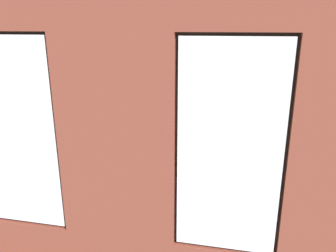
{
  "coord_description": "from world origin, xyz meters",
  "views": [
    {
      "loc": [
        -1.13,
        5.54,
        2.74
      ],
      "look_at": [
        -0.03,
        0.4,
        1.11
      ],
      "focal_mm": 35.0,
      "sensor_mm": 36.0,
      "label": 1
    }
  ],
  "objects_px": {
    "table_plant_small": "(166,151)",
    "remote_gray": "(194,157)",
    "couch_by_window": "(110,218)",
    "media_console": "(31,158)",
    "potted_plant_by_left_couch": "(278,149)",
    "coffee_table": "(174,162)",
    "potted_plant_foreground_right": "(94,109)",
    "tv_flatscreen": "(27,126)",
    "couch_left": "(314,186)",
    "cup_ceramic": "(174,157)",
    "potted_plant_mid_room_small": "(220,147)",
    "candle_jar": "(151,157)",
    "remote_silver": "(178,162)",
    "potted_plant_corner_near_left": "(298,128)"
  },
  "relations": [
    {
      "from": "table_plant_small",
      "to": "remote_gray",
      "type": "height_order",
      "value": "table_plant_small"
    },
    {
      "from": "couch_by_window",
      "to": "media_console",
      "type": "xyz_separation_m",
      "value": [
        2.36,
        -1.77,
        -0.08
      ]
    },
    {
      "from": "couch_left",
      "to": "remote_silver",
      "type": "distance_m",
      "value": 2.22
    },
    {
      "from": "media_console",
      "to": "potted_plant_mid_room_small",
      "type": "xyz_separation_m",
      "value": [
        -3.62,
        -0.77,
        0.23
      ]
    },
    {
      "from": "couch_left",
      "to": "cup_ceramic",
      "type": "xyz_separation_m",
      "value": [
        2.3,
        -0.31,
        0.15
      ]
    },
    {
      "from": "tv_flatscreen",
      "to": "couch_by_window",
      "type": "bearing_deg",
      "value": 143.15
    },
    {
      "from": "remote_silver",
      "to": "remote_gray",
      "type": "bearing_deg",
      "value": -173.8
    },
    {
      "from": "potted_plant_mid_room_small",
      "to": "potted_plant_foreground_right",
      "type": "relative_size",
      "value": 0.62
    },
    {
      "from": "media_console",
      "to": "tv_flatscreen",
      "type": "height_order",
      "value": "tv_flatscreen"
    },
    {
      "from": "remote_gray",
      "to": "potted_plant_corner_near_left",
      "type": "xyz_separation_m",
      "value": [
        -2.11,
        -2.16,
        0.02
      ]
    },
    {
      "from": "couch_left",
      "to": "potted_plant_mid_room_small",
      "type": "relative_size",
      "value": 2.88
    },
    {
      "from": "remote_gray",
      "to": "potted_plant_mid_room_small",
      "type": "bearing_deg",
      "value": 119.37
    },
    {
      "from": "cup_ceramic",
      "to": "remote_gray",
      "type": "relative_size",
      "value": 0.52
    },
    {
      "from": "candle_jar",
      "to": "tv_flatscreen",
      "type": "bearing_deg",
      "value": -1.75
    },
    {
      "from": "tv_flatscreen",
      "to": "potted_plant_mid_room_small",
      "type": "height_order",
      "value": "tv_flatscreen"
    },
    {
      "from": "table_plant_small",
      "to": "remote_silver",
      "type": "bearing_deg",
      "value": 136.26
    },
    {
      "from": "coffee_table",
      "to": "potted_plant_mid_room_small",
      "type": "height_order",
      "value": "potted_plant_mid_room_small"
    },
    {
      "from": "remote_silver",
      "to": "potted_plant_foreground_right",
      "type": "bearing_deg",
      "value": -84.47
    },
    {
      "from": "cup_ceramic",
      "to": "potted_plant_by_left_couch",
      "type": "bearing_deg",
      "value": -149.85
    },
    {
      "from": "couch_by_window",
      "to": "cup_ceramic",
      "type": "distance_m",
      "value": 1.89
    },
    {
      "from": "couch_by_window",
      "to": "potted_plant_by_left_couch",
      "type": "xyz_separation_m",
      "value": [
        -2.39,
        -2.93,
        0.05
      ]
    },
    {
      "from": "couch_by_window",
      "to": "media_console",
      "type": "relative_size",
      "value": 2.13
    },
    {
      "from": "coffee_table",
      "to": "potted_plant_by_left_couch",
      "type": "xyz_separation_m",
      "value": [
        -1.9,
        -1.11,
        -0.01
      ]
    },
    {
      "from": "candle_jar",
      "to": "potted_plant_mid_room_small",
      "type": "xyz_separation_m",
      "value": [
        -1.15,
        -0.84,
        -0.03
      ]
    },
    {
      "from": "coffee_table",
      "to": "tv_flatscreen",
      "type": "bearing_deg",
      "value": 1.13
    },
    {
      "from": "cup_ceramic",
      "to": "candle_jar",
      "type": "bearing_deg",
      "value": 19.19
    },
    {
      "from": "candle_jar",
      "to": "potted_plant_by_left_couch",
      "type": "relative_size",
      "value": 0.22
    },
    {
      "from": "couch_by_window",
      "to": "coffee_table",
      "type": "bearing_deg",
      "value": -104.86
    },
    {
      "from": "couch_left",
      "to": "remote_gray",
      "type": "xyz_separation_m",
      "value": [
        1.96,
        -0.47,
        0.12
      ]
    },
    {
      "from": "media_console",
      "to": "potted_plant_foreground_right",
      "type": "height_order",
      "value": "potted_plant_foreground_right"
    },
    {
      "from": "couch_left",
      "to": "potted_plant_by_left_couch",
      "type": "relative_size",
      "value": 3.43
    },
    {
      "from": "table_plant_small",
      "to": "tv_flatscreen",
      "type": "height_order",
      "value": "tv_flatscreen"
    },
    {
      "from": "couch_left",
      "to": "tv_flatscreen",
      "type": "relative_size",
      "value": 1.66
    },
    {
      "from": "remote_silver",
      "to": "potted_plant_corner_near_left",
      "type": "height_order",
      "value": "potted_plant_corner_near_left"
    },
    {
      "from": "couch_by_window",
      "to": "media_console",
      "type": "height_order",
      "value": "couch_by_window"
    },
    {
      "from": "couch_by_window",
      "to": "potted_plant_foreground_right",
      "type": "xyz_separation_m",
      "value": [
        2.06,
        -4.08,
        0.34
      ]
    },
    {
      "from": "remote_silver",
      "to": "media_console",
      "type": "relative_size",
      "value": 0.19
    },
    {
      "from": "couch_left",
      "to": "potted_plant_mid_room_small",
      "type": "height_order",
      "value": "couch_left"
    },
    {
      "from": "media_console",
      "to": "potted_plant_by_left_couch",
      "type": "xyz_separation_m",
      "value": [
        -4.75,
        -1.17,
        0.13
      ]
    },
    {
      "from": "couch_by_window",
      "to": "cup_ceramic",
      "type": "bearing_deg",
      "value": -104.86
    },
    {
      "from": "potted_plant_corner_near_left",
      "to": "remote_silver",
      "type": "bearing_deg",
      "value": 45.98
    },
    {
      "from": "coffee_table",
      "to": "potted_plant_foreground_right",
      "type": "relative_size",
      "value": 1.12
    },
    {
      "from": "couch_left",
      "to": "potted_plant_by_left_couch",
      "type": "height_order",
      "value": "couch_left"
    },
    {
      "from": "table_plant_small",
      "to": "tv_flatscreen",
      "type": "distance_m",
      "value": 2.71
    },
    {
      "from": "remote_gray",
      "to": "media_console",
      "type": "distance_m",
      "value": 3.2
    },
    {
      "from": "tv_flatscreen",
      "to": "potted_plant_foreground_right",
      "type": "distance_m",
      "value": 2.34
    },
    {
      "from": "potted_plant_by_left_couch",
      "to": "potted_plant_foreground_right",
      "type": "xyz_separation_m",
      "value": [
        4.45,
        -1.15,
        0.29
      ]
    },
    {
      "from": "cup_ceramic",
      "to": "tv_flatscreen",
      "type": "bearing_deg",
      "value": 1.13
    },
    {
      "from": "couch_left",
      "to": "potted_plant_by_left_couch",
      "type": "bearing_deg",
      "value": -159.32
    },
    {
      "from": "coffee_table",
      "to": "media_console",
      "type": "distance_m",
      "value": 2.85
    }
  ]
}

